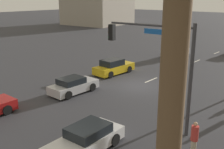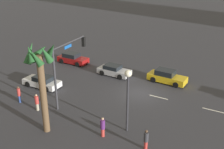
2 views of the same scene
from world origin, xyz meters
name	(u,v)px [view 1 (image 1 of 2)]	position (x,y,z in m)	size (l,w,h in m)	color
ground_plane	(138,85)	(0.00, 0.00, 0.00)	(220.00, 220.00, 0.00)	#333338
lane_stripe_0	(217,53)	(-18.00, 0.00, 0.01)	(1.86, 0.14, 0.01)	silver
lane_stripe_1	(195,62)	(-11.26, 0.00, 0.01)	(2.58, 0.14, 0.01)	silver
lane_stripe_2	(180,68)	(-7.53, 0.00, 0.01)	(2.38, 0.14, 0.01)	silver
lane_stripe_3	(151,80)	(-1.98, 0.00, 0.01)	(1.96, 0.14, 0.01)	silver
car_1	(73,86)	(4.77, -2.81, 0.59)	(3.99, 1.84, 1.25)	#B7B7BC
car_2	(114,67)	(-1.41, -3.92, 0.66)	(4.36, 1.96, 1.45)	gold
car_3	(175,51)	(-12.34, -3.16, 0.67)	(4.22, 1.94, 1.48)	silver
car_5	(86,140)	(9.95, 3.87, 0.59)	(4.23, 1.92, 1.26)	silver
traffic_signal	(159,57)	(5.46, 5.05, 4.11)	(0.59, 5.41, 6.00)	#38383D
pedestrian_2	(194,137)	(6.80, 7.96, 0.85)	(0.41, 0.41, 1.63)	#B2A58C
palm_tree_1	(175,22)	(13.69, 10.17, 6.82)	(2.71, 2.77, 9.89)	brown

